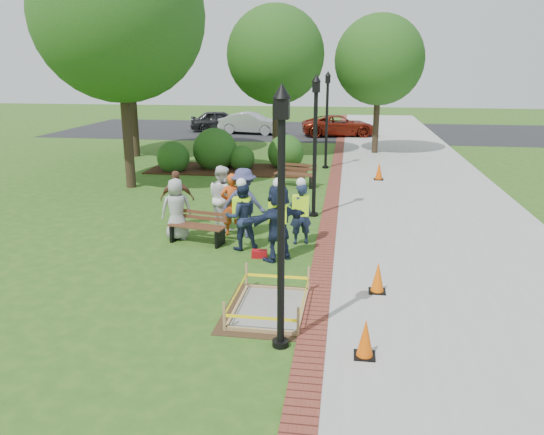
# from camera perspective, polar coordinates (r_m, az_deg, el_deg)

# --- Properties ---
(ground) EXTENTS (100.00, 100.00, 0.00)m
(ground) POSITION_cam_1_polar(r_m,az_deg,el_deg) (11.95, -3.22, -6.10)
(ground) COLOR #285116
(ground) RESTS_ON ground
(sidewalk) EXTENTS (6.00, 60.00, 0.02)m
(sidewalk) POSITION_cam_1_polar(r_m,az_deg,el_deg) (21.49, 15.44, 3.43)
(sidewalk) COLOR #9E9E99
(sidewalk) RESTS_ON ground
(brick_edging) EXTENTS (0.50, 60.00, 0.03)m
(brick_edging) POSITION_cam_1_polar(r_m,az_deg,el_deg) (21.32, 6.73, 3.81)
(brick_edging) COLOR maroon
(brick_edging) RESTS_ON ground
(mulch_bed) EXTENTS (7.00, 3.00, 0.05)m
(mulch_bed) POSITION_cam_1_polar(r_m,az_deg,el_deg) (23.85, -4.64, 5.19)
(mulch_bed) COLOR #381E0F
(mulch_bed) RESTS_ON ground
(parking_lot) EXTENTS (36.00, 12.00, 0.01)m
(parking_lot) POSITION_cam_1_polar(r_m,az_deg,el_deg) (38.17, 4.86, 9.26)
(parking_lot) COLOR black
(parking_lot) RESTS_ON ground
(wet_concrete_pad) EXTENTS (1.74, 2.33, 0.55)m
(wet_concrete_pad) POSITION_cam_1_polar(r_m,az_deg,el_deg) (10.19, -0.25, -8.71)
(wet_concrete_pad) COLOR #47331E
(wet_concrete_pad) RESTS_ON ground
(bench_near) EXTENTS (1.59, 0.82, 0.82)m
(bench_near) POSITION_cam_1_polar(r_m,az_deg,el_deg) (14.02, -8.02, -1.70)
(bench_near) COLOR brown
(bench_near) RESTS_ON ground
(bench_far) EXTENTS (1.66, 0.88, 0.85)m
(bench_far) POSITION_cam_1_polar(r_m,az_deg,el_deg) (20.44, 2.49, 4.12)
(bench_far) COLOR brown
(bench_far) RESTS_ON ground
(cone_front) EXTENTS (0.34, 0.34, 0.67)m
(cone_front) POSITION_cam_1_polar(r_m,az_deg,el_deg) (8.74, 10.00, -12.77)
(cone_front) COLOR black
(cone_front) RESTS_ON ground
(cone_back) EXTENTS (0.34, 0.34, 0.67)m
(cone_back) POSITION_cam_1_polar(r_m,az_deg,el_deg) (11.09, 11.31, -6.39)
(cone_back) COLOR black
(cone_back) RESTS_ON ground
(cone_far) EXTENTS (0.37, 0.37, 0.74)m
(cone_far) POSITION_cam_1_polar(r_m,az_deg,el_deg) (21.96, 11.43, 4.88)
(cone_far) COLOR black
(cone_far) RESTS_ON ground
(toolbox) EXTENTS (0.39, 0.23, 0.19)m
(toolbox) POSITION_cam_1_polar(r_m,az_deg,el_deg) (12.90, -1.36, -3.93)
(toolbox) COLOR #A60C13
(toolbox) RESTS_ON ground
(lamp_near) EXTENTS (0.28, 0.28, 4.26)m
(lamp_near) POSITION_cam_1_polar(r_m,az_deg,el_deg) (8.15, 1.00, 1.69)
(lamp_near) COLOR black
(lamp_near) RESTS_ON ground
(lamp_mid) EXTENTS (0.28, 0.28, 4.26)m
(lamp_mid) POSITION_cam_1_polar(r_m,az_deg,el_deg) (16.00, 4.66, 8.76)
(lamp_mid) COLOR black
(lamp_mid) RESTS_ON ground
(lamp_far) EXTENTS (0.28, 0.28, 4.26)m
(lamp_far) POSITION_cam_1_polar(r_m,az_deg,el_deg) (23.94, 5.93, 11.15)
(lamp_far) COLOR black
(lamp_far) RESTS_ON ground
(tree_left) EXTENTS (6.08, 6.08, 9.23)m
(tree_left) POSITION_cam_1_polar(r_m,az_deg,el_deg) (20.64, -16.17, 20.16)
(tree_left) COLOR #3D2D1E
(tree_left) RESTS_ON ground
(tree_back) EXTENTS (4.83, 4.83, 7.41)m
(tree_back) POSITION_cam_1_polar(r_m,az_deg,el_deg) (27.40, 0.39, 17.08)
(tree_back) COLOR #3D2D1E
(tree_back) RESTS_ON ground
(tree_right) EXTENTS (4.55, 4.55, 7.03)m
(tree_right) POSITION_cam_1_polar(r_m,az_deg,el_deg) (28.58, 11.48, 16.26)
(tree_right) COLOR #3D2D1E
(tree_right) RESTS_ON ground
(tree_far) EXTENTS (6.74, 6.74, 10.17)m
(tree_far) POSITION_cam_1_polar(r_m,az_deg,el_deg) (28.00, -15.37, 20.23)
(tree_far) COLOR #3D2D1E
(tree_far) RESTS_ON ground
(shrub_a) EXTENTS (1.42, 1.42, 1.42)m
(shrub_a) POSITION_cam_1_polar(r_m,az_deg,el_deg) (23.83, -10.51, 4.91)
(shrub_a) COLOR #1A4E16
(shrub_a) RESTS_ON ground
(shrub_b) EXTENTS (1.96, 1.96, 1.96)m
(shrub_b) POSITION_cam_1_polar(r_m,az_deg,el_deg) (24.29, -6.11, 5.30)
(shrub_b) COLOR #1A4E16
(shrub_b) RESTS_ON ground
(shrub_c) EXTENTS (1.16, 1.16, 1.16)m
(shrub_c) POSITION_cam_1_polar(r_m,az_deg,el_deg) (23.93, -3.26, 5.21)
(shrub_c) COLOR #1A4E16
(shrub_c) RESTS_ON ground
(shrub_d) EXTENTS (1.63, 1.63, 1.63)m
(shrub_d) POSITION_cam_1_polar(r_m,az_deg,el_deg) (24.23, 1.47, 5.37)
(shrub_d) COLOR #1A4E16
(shrub_d) RESTS_ON ground
(shrub_e) EXTENTS (1.02, 1.02, 1.02)m
(shrub_e) POSITION_cam_1_polar(r_m,az_deg,el_deg) (24.74, -3.27, 5.57)
(shrub_e) COLOR #1A4E16
(shrub_e) RESTS_ON ground
(casual_person_a) EXTENTS (0.61, 0.50, 1.65)m
(casual_person_a) POSITION_cam_1_polar(r_m,az_deg,el_deg) (14.27, -10.24, 0.88)
(casual_person_a) COLOR #A0A0A0
(casual_person_a) RESTS_ON ground
(casual_person_b) EXTENTS (0.63, 0.50, 1.72)m
(casual_person_b) POSITION_cam_1_polar(r_m,az_deg,el_deg) (14.43, -4.32, 1.40)
(casual_person_b) COLOR #D54D19
(casual_person_b) RESTS_ON ground
(casual_person_c) EXTENTS (0.67, 0.68, 1.82)m
(casual_person_c) POSITION_cam_1_polar(r_m,az_deg,el_deg) (14.98, -5.36, 2.13)
(casual_person_c) COLOR white
(casual_person_c) RESTS_ON ground
(casual_person_d) EXTENTS (0.57, 0.41, 1.64)m
(casual_person_d) POSITION_cam_1_polar(r_m,az_deg,el_deg) (15.39, -10.16, 1.96)
(casual_person_d) COLOR brown
(casual_person_d) RESTS_ON ground
(casual_person_e) EXTENTS (0.63, 0.44, 1.88)m
(casual_person_e) POSITION_cam_1_polar(r_m,az_deg,el_deg) (14.26, -3.05, 1.57)
(casual_person_e) COLOR #3A3D66
(casual_person_e) RESTS_ON ground
(hivis_worker_a) EXTENTS (0.70, 0.68, 2.01)m
(hivis_worker_a) POSITION_cam_1_polar(r_m,az_deg,el_deg) (12.48, 0.65, -0.27)
(hivis_worker_a) COLOR #191F41
(hivis_worker_a) RESTS_ON ground
(hivis_worker_b) EXTENTS (0.60, 0.49, 1.76)m
(hivis_worker_b) POSITION_cam_1_polar(r_m,az_deg,el_deg) (13.67, 3.09, 0.68)
(hivis_worker_b) COLOR #17203D
(hivis_worker_b) RESTS_ON ground
(hivis_worker_c) EXTENTS (0.63, 0.52, 1.84)m
(hivis_worker_c) POSITION_cam_1_polar(r_m,az_deg,el_deg) (13.27, -3.28, 0.35)
(hivis_worker_c) COLOR #1A2844
(hivis_worker_c) RESTS_ON ground
(parked_car_a) EXTENTS (3.27, 5.24, 1.59)m
(parked_car_a) POSITION_cam_1_polar(r_m,az_deg,el_deg) (38.10, -5.48, 9.22)
(parked_car_a) COLOR #28282A
(parked_car_a) RESTS_ON ground
(parked_car_b) EXTENTS (2.82, 5.02, 1.55)m
(parked_car_b) POSITION_cam_1_polar(r_m,az_deg,el_deg) (36.45, -2.24, 8.98)
(parked_car_b) COLOR #B4B4B9
(parked_car_b) RESTS_ON ground
(parked_car_c) EXTENTS (2.79, 4.82, 1.48)m
(parked_car_c) POSITION_cam_1_polar(r_m,az_deg,el_deg) (35.59, 7.23, 8.69)
(parked_car_c) COLOR maroon
(parked_car_c) RESTS_ON ground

